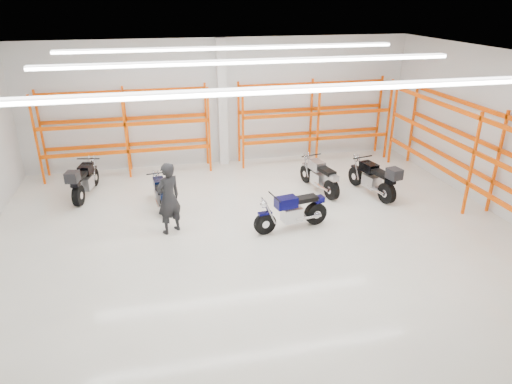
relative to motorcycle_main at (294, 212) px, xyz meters
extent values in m
plane|color=beige|center=(-1.04, -0.22, -0.49)|extent=(14.00, 14.00, 0.00)
cube|color=silver|center=(-1.04, 5.78, 1.76)|extent=(14.00, 0.02, 4.50)
cube|color=silver|center=(-1.04, -6.22, 1.76)|extent=(14.00, 0.02, 4.50)
cube|color=silver|center=(5.96, -0.22, 1.76)|extent=(0.02, 12.00, 4.50)
cube|color=white|center=(-1.04, -0.22, 4.01)|extent=(14.00, 12.00, 0.02)
cube|color=white|center=(-1.04, -3.22, 3.91)|extent=(10.00, 0.22, 0.10)
cube|color=white|center=(-1.04, 0.28, 3.91)|extent=(10.00, 0.22, 0.10)
cube|color=white|center=(-1.04, 3.28, 3.91)|extent=(10.00, 0.22, 0.10)
cylinder|color=black|center=(-0.85, -0.15, -0.19)|extent=(0.62, 0.23, 0.61)
cylinder|color=black|center=(0.65, 0.12, -0.18)|extent=(0.65, 0.29, 0.63)
cylinder|color=silver|center=(-0.85, -0.15, -0.19)|extent=(0.22, 0.18, 0.20)
cylinder|color=silver|center=(0.65, 0.12, -0.18)|extent=(0.26, 0.24, 0.22)
cube|color=#07063D|center=(-0.85, -0.15, 0.12)|extent=(0.39, 0.21, 0.06)
cube|color=#B7B7BC|center=(-0.07, -0.01, -0.07)|extent=(0.58, 0.45, 0.38)
cube|color=#A5A5AA|center=(0.31, 0.06, -0.17)|extent=(0.72, 0.24, 0.08)
cube|color=#07063D|center=(-0.25, -0.04, 0.32)|extent=(0.62, 0.44, 0.28)
cube|color=black|center=(0.31, 0.06, 0.32)|extent=(0.71, 0.42, 0.12)
cube|color=#07063D|center=(0.73, 0.13, 0.24)|extent=(0.30, 0.27, 0.16)
cylinder|color=black|center=(-0.59, -0.10, 0.54)|extent=(0.16, 0.70, 0.04)
sphere|color=silver|center=(-0.89, -0.16, 0.38)|extent=(0.19, 0.19, 0.19)
cylinder|color=silver|center=(0.38, -0.09, -0.17)|extent=(0.76, 0.22, 0.09)
cylinder|color=black|center=(-5.57, 4.31, -0.19)|extent=(0.24, 0.62, 0.61)
cylinder|color=black|center=(-5.88, 2.81, -0.18)|extent=(0.31, 0.66, 0.63)
cylinder|color=silver|center=(-5.57, 4.31, -0.19)|extent=(0.18, 0.23, 0.20)
cylinder|color=silver|center=(-5.88, 2.81, -0.18)|extent=(0.24, 0.26, 0.22)
cube|color=black|center=(-5.57, 4.31, 0.12)|extent=(0.22, 0.39, 0.06)
cube|color=#B7B7BC|center=(-5.73, 3.53, -0.06)|extent=(0.47, 0.59, 0.39)
cube|color=#A5A5AA|center=(-5.81, 3.15, -0.17)|extent=(0.26, 0.72, 0.08)
cube|color=black|center=(-5.69, 3.71, 0.32)|extent=(0.45, 0.63, 0.29)
cube|color=black|center=(-5.81, 3.15, 0.32)|extent=(0.43, 0.72, 0.12)
cube|color=black|center=(-5.90, 2.74, 0.24)|extent=(0.27, 0.30, 0.16)
cylinder|color=black|center=(-5.62, 4.05, 0.55)|extent=(0.71, 0.18, 0.04)
sphere|color=silver|center=(-5.56, 4.35, 0.38)|extent=(0.19, 0.19, 0.19)
cylinder|color=silver|center=(-5.98, 3.15, -0.17)|extent=(0.24, 0.77, 0.09)
cube|color=black|center=(-5.92, 2.62, 0.51)|extent=(0.42, 0.45, 0.31)
cylinder|color=black|center=(-3.55, 2.84, -0.23)|extent=(0.17, 0.54, 0.53)
cylinder|color=black|center=(-3.40, 1.52, -0.22)|extent=(0.22, 0.57, 0.55)
cylinder|color=silver|center=(-3.55, 2.84, -0.23)|extent=(0.14, 0.19, 0.18)
cylinder|color=silver|center=(-3.40, 1.52, -0.22)|extent=(0.20, 0.21, 0.20)
cube|color=#0A153D|center=(-3.55, 2.84, 0.04)|extent=(0.17, 0.33, 0.05)
cube|color=#B7B7BC|center=(-3.47, 2.15, -0.12)|extent=(0.37, 0.50, 0.34)
cube|color=#A5A5AA|center=(-3.43, 1.82, -0.21)|extent=(0.18, 0.63, 0.07)
cube|color=#0A153D|center=(-3.49, 2.31, 0.22)|extent=(0.36, 0.53, 0.25)
cube|color=black|center=(-3.43, 1.82, 0.22)|extent=(0.33, 0.61, 0.11)
cube|color=#0A153D|center=(-3.39, 1.44, 0.15)|extent=(0.22, 0.25, 0.14)
cylinder|color=black|center=(-3.52, 2.61, 0.41)|extent=(0.62, 0.10, 0.03)
sphere|color=silver|center=(-3.55, 2.88, 0.27)|extent=(0.17, 0.17, 0.17)
cylinder|color=silver|center=(-3.57, 1.76, -0.21)|extent=(0.15, 0.67, 0.08)
cylinder|color=black|center=(1.37, 3.07, -0.19)|extent=(0.25, 0.63, 0.61)
cylinder|color=black|center=(1.69, 1.57, -0.18)|extent=(0.31, 0.66, 0.63)
cylinder|color=silver|center=(1.37, 3.07, -0.19)|extent=(0.18, 0.23, 0.20)
cylinder|color=silver|center=(1.69, 1.57, -0.18)|extent=(0.25, 0.26, 0.22)
cube|color=gray|center=(1.37, 3.07, 0.12)|extent=(0.23, 0.39, 0.06)
cube|color=#B7B7BC|center=(1.53, 2.29, -0.06)|extent=(0.47, 0.60, 0.39)
cube|color=#A5A5AA|center=(1.61, 1.91, -0.17)|extent=(0.27, 0.73, 0.08)
cube|color=gray|center=(1.49, 2.47, 0.33)|extent=(0.46, 0.63, 0.29)
cube|color=black|center=(1.61, 1.91, 0.33)|extent=(0.44, 0.72, 0.12)
cube|color=gray|center=(1.70, 1.49, 0.24)|extent=(0.28, 0.31, 0.16)
cylinder|color=black|center=(1.42, 2.81, 0.55)|extent=(0.71, 0.19, 0.04)
sphere|color=silver|center=(1.36, 3.11, 0.39)|extent=(0.19, 0.19, 0.19)
cylinder|color=silver|center=(1.46, 1.83, -0.17)|extent=(0.25, 0.77, 0.09)
cylinder|color=black|center=(2.88, 2.47, -0.18)|extent=(0.26, 0.64, 0.63)
cylinder|color=black|center=(3.22, 0.94, -0.17)|extent=(0.32, 0.67, 0.65)
cylinder|color=silver|center=(2.88, 2.47, -0.18)|extent=(0.19, 0.24, 0.21)
cylinder|color=silver|center=(3.22, 0.94, -0.17)|extent=(0.25, 0.27, 0.23)
cube|color=black|center=(2.88, 2.47, 0.13)|extent=(0.23, 0.40, 0.06)
cube|color=#B7B7BC|center=(3.05, 1.68, -0.05)|extent=(0.48, 0.61, 0.40)
cube|color=#A5A5AA|center=(3.14, 1.29, -0.16)|extent=(0.28, 0.74, 0.08)
cube|color=black|center=(3.01, 1.86, 0.34)|extent=(0.47, 0.65, 0.29)
cube|color=black|center=(3.14, 1.29, 0.34)|extent=(0.46, 0.74, 0.13)
cube|color=black|center=(3.24, 0.86, 0.26)|extent=(0.28, 0.31, 0.17)
cylinder|color=black|center=(2.94, 2.21, 0.57)|extent=(0.72, 0.19, 0.04)
sphere|color=silver|center=(2.87, 2.51, 0.41)|extent=(0.20, 0.20, 0.20)
cylinder|color=silver|center=(2.99, 1.21, -0.16)|extent=(0.26, 0.79, 0.09)
cube|color=black|center=(3.26, 0.74, 0.53)|extent=(0.43, 0.46, 0.31)
imported|color=black|center=(-3.27, 0.52, 0.48)|extent=(0.85, 0.78, 1.95)
cube|color=white|center=(-1.04, 5.60, 1.76)|extent=(0.32, 0.32, 4.50)
cube|color=#FD5405|center=(-7.24, 5.66, 1.01)|extent=(0.07, 0.07, 3.00)
cube|color=#FD5405|center=(-7.24, 4.86, 1.01)|extent=(0.07, 0.07, 3.00)
cube|color=#FD5405|center=(-4.44, 5.66, 1.01)|extent=(0.07, 0.07, 3.00)
cube|color=#FD5405|center=(-4.44, 4.86, 1.01)|extent=(0.07, 0.07, 3.00)
cube|color=#FD5405|center=(-1.64, 5.66, 1.01)|extent=(0.07, 0.07, 3.00)
cube|color=#FD5405|center=(-1.64, 4.86, 1.01)|extent=(0.07, 0.07, 3.00)
cube|color=#FD5405|center=(-4.44, 5.66, 0.45)|extent=(5.60, 0.07, 0.12)
cube|color=#FD5405|center=(-4.44, 4.86, 0.45)|extent=(5.60, 0.07, 0.12)
cube|color=#FD5405|center=(-4.44, 5.66, 1.38)|extent=(5.60, 0.07, 0.12)
cube|color=#FD5405|center=(-4.44, 4.86, 1.38)|extent=(5.60, 0.07, 0.12)
cube|color=#FD5405|center=(-4.44, 5.66, 2.32)|extent=(5.60, 0.07, 0.12)
cube|color=#FD5405|center=(-4.44, 4.86, 2.32)|extent=(5.60, 0.07, 0.12)
cube|color=#FD5405|center=(-0.44, 5.66, 1.01)|extent=(0.07, 0.07, 3.00)
cube|color=#FD5405|center=(-0.44, 4.86, 1.01)|extent=(0.07, 0.07, 3.00)
cube|color=#FD5405|center=(2.36, 5.66, 1.01)|extent=(0.07, 0.07, 3.00)
cube|color=#FD5405|center=(2.36, 4.86, 1.01)|extent=(0.07, 0.07, 3.00)
cube|color=#FD5405|center=(5.16, 5.66, 1.01)|extent=(0.07, 0.07, 3.00)
cube|color=#FD5405|center=(5.16, 4.86, 1.01)|extent=(0.07, 0.07, 3.00)
cube|color=#FD5405|center=(2.36, 5.66, 0.45)|extent=(5.60, 0.07, 0.12)
cube|color=#FD5405|center=(2.36, 4.86, 0.45)|extent=(5.60, 0.07, 0.12)
cube|color=#FD5405|center=(2.36, 5.66, 1.38)|extent=(5.60, 0.07, 0.12)
cube|color=#FD5405|center=(2.36, 4.86, 1.38)|extent=(5.60, 0.07, 0.12)
cube|color=#FD5405|center=(2.36, 5.66, 2.32)|extent=(5.60, 0.07, 0.12)
cube|color=#FD5405|center=(2.36, 4.86, 2.32)|extent=(5.60, 0.07, 0.12)
cube|color=#FD5405|center=(5.84, -0.22, 1.01)|extent=(0.07, 0.07, 3.00)
cube|color=#FD5405|center=(5.04, -0.22, 1.01)|extent=(0.07, 0.07, 3.00)
cube|color=#FD5405|center=(5.84, 4.28, 1.01)|extent=(0.07, 0.07, 3.00)
cube|color=#FD5405|center=(5.04, 4.28, 1.01)|extent=(0.07, 0.07, 3.00)
cube|color=#FD5405|center=(5.84, -0.22, 0.45)|extent=(0.07, 9.00, 0.12)
cube|color=#FD5405|center=(5.04, -0.22, 0.45)|extent=(0.07, 9.00, 0.12)
cube|color=#FD5405|center=(5.84, -0.22, 1.38)|extent=(0.07, 9.00, 0.12)
cube|color=#FD5405|center=(5.04, -0.22, 1.38)|extent=(0.07, 9.00, 0.12)
cube|color=#FD5405|center=(5.84, -0.22, 2.32)|extent=(0.07, 9.00, 0.12)
cube|color=#FD5405|center=(5.04, -0.22, 2.32)|extent=(0.07, 9.00, 0.12)
camera|label=1|loc=(-3.42, -10.51, 5.36)|focal=32.00mm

